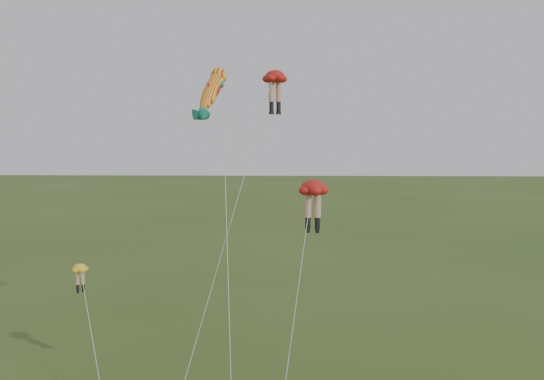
{
  "coord_description": "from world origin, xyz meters",
  "views": [
    {
      "loc": [
        3.19,
        -24.58,
        16.69
      ],
      "look_at": [
        2.47,
        6.0,
        13.03
      ],
      "focal_mm": 40.0,
      "sensor_mm": 36.0,
      "label": 1
    }
  ],
  "objects": [
    {
      "name": "legs_kite_red_high",
      "position": [
        2.43,
        12.76,
        18.74
      ],
      "size": [
        6.36,
        14.26,
        19.59
      ],
      "rotation": [
        0.0,
        0.0,
        0.45
      ],
      "color": "red",
      "rests_on": "ground"
    },
    {
      "name": "legs_kite_red_mid",
      "position": [
        4.4,
        3.2,
        13.11
      ],
      "size": [
        3.01,
        7.13,
        13.85
      ],
      "rotation": [
        0.0,
        0.0,
        -0.09
      ],
      "color": "red",
      "rests_on": "ground"
    },
    {
      "name": "legs_kite_yellow",
      "position": [
        -6.92,
        4.44,
        8.51
      ],
      "size": [
        4.94,
        8.67,
        9.41
      ],
      "rotation": [
        0.0,
        0.0,
        0.45
      ],
      "color": "yellow",
      "rests_on": "ground"
    },
    {
      "name": "fish_kite",
      "position": [
        -0.6,
        6.77,
        18.04
      ],
      "size": [
        2.67,
        8.86,
        19.6
      ],
      "rotation": [
        0.78,
        0.0,
        -0.36
      ],
      "color": "yellow",
      "rests_on": "ground"
    }
  ]
}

